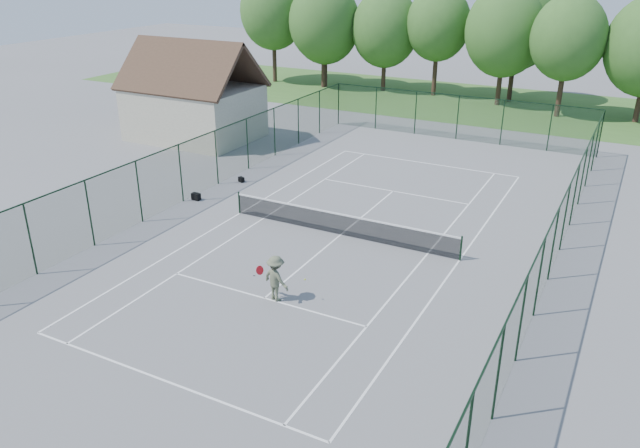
{
  "coord_description": "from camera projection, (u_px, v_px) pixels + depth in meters",
  "views": [
    {
      "loc": [
        11.14,
        -23.12,
        11.64
      ],
      "look_at": [
        0.0,
        -2.0,
        1.3
      ],
      "focal_mm": 35.0,
      "sensor_mm": 36.0,
      "label": 1
    }
  ],
  "objects": [
    {
      "name": "utility_building",
      "position": [
        193.0,
        92.0,
        41.89
      ],
      "size": [
        8.6,
        6.27,
        6.63
      ],
      "color": "beige",
      "rests_on": "ground"
    },
    {
      "name": "tree_line_far",
      "position": [
        505.0,
        31.0,
        50.14
      ],
      "size": [
        39.4,
        6.4,
        9.7
      ],
      "color": "#3C271D",
      "rests_on": "ground"
    },
    {
      "name": "sports_bag_a",
      "position": [
        196.0,
        197.0,
        32.11
      ],
      "size": [
        0.47,
        0.3,
        0.36
      ],
      "primitive_type": "cube",
      "rotation": [
        0.0,
        0.0,
        -0.08
      ],
      "color": "black",
      "rests_on": "ground"
    },
    {
      "name": "tennis_net",
      "position": [
        341.0,
        223.0,
        27.94
      ],
      "size": [
        11.08,
        0.08,
        1.1
      ],
      "color": "black",
      "rests_on": "ground"
    },
    {
      "name": "tennis_player",
      "position": [
        276.0,
        278.0,
        22.53
      ],
      "size": [
        1.87,
        0.99,
        1.76
      ],
      "color": "#575E45",
      "rests_on": "ground"
    },
    {
      "name": "fence_enclosure",
      "position": [
        341.0,
        203.0,
        27.54
      ],
      "size": [
        18.05,
        36.05,
        3.02
      ],
      "color": "#193721",
      "rests_on": "ground"
    },
    {
      "name": "grass_far",
      "position": [
        497.0,
        105.0,
        52.51
      ],
      "size": [
        80.0,
        16.0,
        0.01
      ],
      "primitive_type": "cube",
      "color": "#43712D",
      "rests_on": "ground"
    },
    {
      "name": "sports_bag_b",
      "position": [
        241.0,
        179.0,
        34.67
      ],
      "size": [
        0.41,
        0.35,
        0.28
      ],
      "primitive_type": "cube",
      "rotation": [
        0.0,
        0.0,
        -0.43
      ],
      "color": "black",
      "rests_on": "ground"
    },
    {
      "name": "ground",
      "position": [
        341.0,
        235.0,
        28.16
      ],
      "size": [
        140.0,
        140.0,
        0.0
      ],
      "primitive_type": "plane",
      "color": "slate",
      "rests_on": "ground"
    },
    {
      "name": "court_lines",
      "position": [
        341.0,
        235.0,
        28.16
      ],
      "size": [
        11.05,
        23.85,
        0.01
      ],
      "color": "white",
      "rests_on": "ground"
    }
  ]
}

